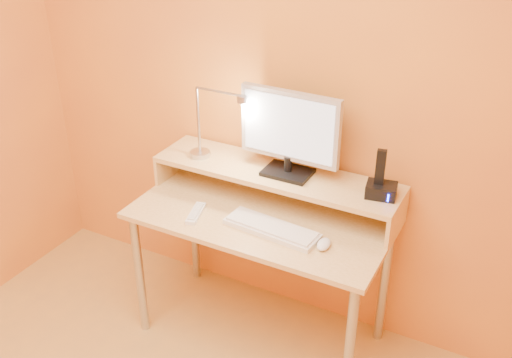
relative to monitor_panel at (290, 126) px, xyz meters
The scene contains 25 objects.
wall_back 0.22m from the monitor_panel, 111.03° to the left, with size 3.00×0.04×2.50m, color orange.
desk_leg_fl 1.07m from the monitor_panel, 146.16° to the right, with size 0.04×0.04×0.69m, color #AFAFB7.
desk_leg_fr 1.00m from the monitor_panel, 40.01° to the right, with size 0.04×0.04×0.69m, color #AFAFB7.
desk_leg_bl 0.99m from the monitor_panel, behind, with size 0.04×0.04×0.69m, color #AFAFB7.
desk_leg_br 0.92m from the monitor_panel, 10.44° to the left, with size 0.04×0.04×0.69m, color #AFAFB7.
desk_lower 0.44m from the monitor_panel, 111.03° to the right, with size 1.20×0.60×0.03m, color #EEC38D.
shelf_riser_left 0.73m from the monitor_panel, behind, with size 0.02×0.30×0.14m, color #EEC38D.
shelf_riser_right 0.62m from the monitor_panel, ahead, with size 0.02×0.30×0.14m, color #EEC38D.
desk_shelf 0.26m from the monitor_panel, behind, with size 1.20×0.30×0.03m, color #EEC38D.
monitor_foot 0.23m from the monitor_panel, 90.00° to the right, with size 0.22×0.16×0.02m, color black.
monitor_neck 0.19m from the monitor_panel, 90.00° to the right, with size 0.04×0.04×0.07m, color black.
monitor_panel is the anchor object (origin of this frame).
monitor_back 0.02m from the monitor_panel, 90.00° to the left, with size 0.43×0.01×0.28m, color black.
monitor_screen 0.02m from the monitor_panel, 90.00° to the right, with size 0.44×0.00×0.28m, color silver.
lamp_base 0.52m from the monitor_panel, behind, with size 0.10×0.10×0.03m, color #AFAFB7.
lamp_post 0.47m from the monitor_panel, behind, with size 0.01×0.01×0.33m, color #AFAFB7.
lamp_arm 0.36m from the monitor_panel, behind, with size 0.01×0.01×0.24m, color #AFAFB7.
lamp_head 0.25m from the monitor_panel, 169.76° to the right, with size 0.04×0.04×0.03m, color #AFAFB7.
lamp_bulb 0.24m from the monitor_panel, 169.76° to the right, with size 0.03×0.03×0.00m, color #FFEAC6.
phone_dock 0.49m from the monitor_panel, ahead, with size 0.13×0.10×0.06m, color black.
phone_handset 0.44m from the monitor_panel, ahead, with size 0.04×0.03×0.16m, color black.
phone_led 0.54m from the monitor_panel, ahead, with size 0.01×0.00×0.04m, color #1B34F1.
keyboard 0.47m from the monitor_panel, 80.72° to the right, with size 0.43×0.14×0.02m, color white.
mouse 0.55m from the monitor_panel, 42.34° to the right, with size 0.05×0.09×0.03m, color silver.
remote_control 0.59m from the monitor_panel, 137.55° to the right, with size 0.05×0.18×0.02m, color white.
Camera 1 is at (1.05, -0.88, 2.17)m, focal length 41.34 mm.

